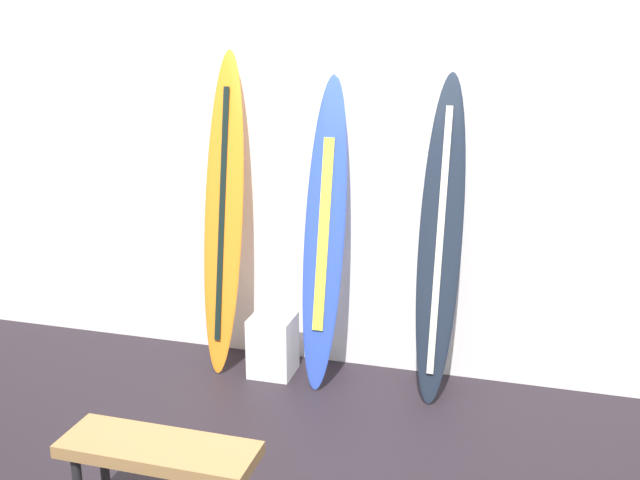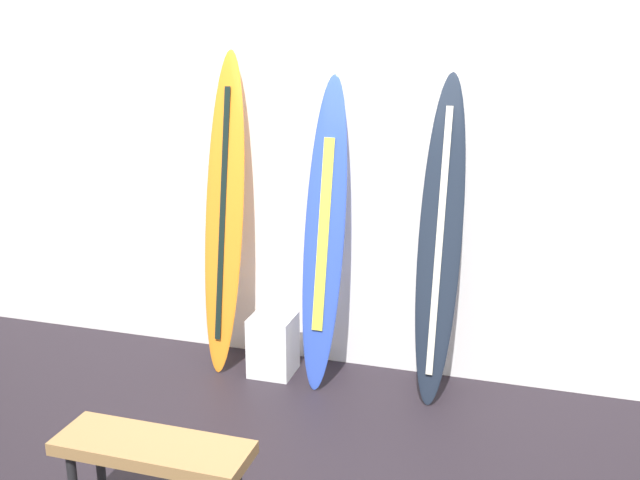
# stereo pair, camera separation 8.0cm
# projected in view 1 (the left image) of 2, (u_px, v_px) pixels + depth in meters

# --- Properties ---
(ground) EXTENTS (8.00, 8.00, 0.04)m
(ground) POSITION_uv_depth(u_px,v_px,m) (291.00, 455.00, 3.96)
(ground) COLOR black
(wall_back) EXTENTS (7.20, 0.20, 2.80)m
(wall_back) POSITION_uv_depth(u_px,v_px,m) (349.00, 166.00, 4.78)
(wall_back) COLOR silver
(wall_back) RESTS_ON ground
(surfboard_sunset) EXTENTS (0.30, 0.42, 2.16)m
(surfboard_sunset) POSITION_uv_depth(u_px,v_px,m) (224.00, 216.00, 4.75)
(surfboard_sunset) COLOR orange
(surfboard_sunset) RESTS_ON ground
(surfboard_cobalt) EXTENTS (0.28, 0.47, 2.02)m
(surfboard_cobalt) POSITION_uv_depth(u_px,v_px,m) (324.00, 235.00, 4.57)
(surfboard_cobalt) COLOR #2C49B4
(surfboard_cobalt) RESTS_ON ground
(surfboard_charcoal) EXTENTS (0.28, 0.45, 2.04)m
(surfboard_charcoal) POSITION_uv_depth(u_px,v_px,m) (440.00, 244.00, 4.37)
(surfboard_charcoal) COLOR #1B2432
(surfboard_charcoal) RESTS_ON ground
(display_block_left) EXTENTS (0.29, 0.29, 0.42)m
(display_block_left) POSITION_uv_depth(u_px,v_px,m) (273.00, 345.00, 4.84)
(display_block_left) COLOR white
(display_block_left) RESTS_ON ground
(bench) EXTENTS (0.91, 0.30, 0.48)m
(bench) POSITION_uv_depth(u_px,v_px,m) (159.00, 457.00, 3.18)
(bench) COLOR olive
(bench) RESTS_ON ground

